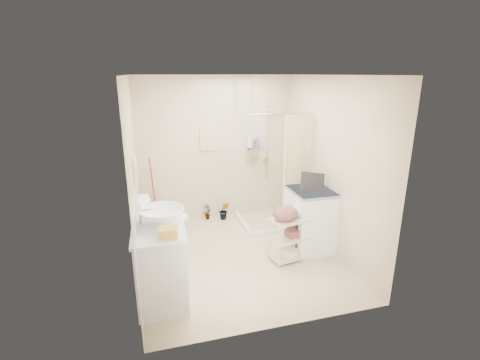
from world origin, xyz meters
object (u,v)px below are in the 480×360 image
object	(u,v)px
toilet	(164,220)
washing_machine	(312,219)
vanity	(161,261)
laundry_rack	(290,235)

from	to	relation	value
toilet	washing_machine	xyz separation A→B (m)	(2.18, -0.75, 0.08)
vanity	toilet	world-z (taller)	vanity
vanity	toilet	xyz separation A→B (m)	(0.12, 1.37, -0.07)
toilet	vanity	bearing A→B (deg)	176.34
vanity	toilet	bearing A→B (deg)	86.32
vanity	washing_machine	distance (m)	2.38
washing_machine	laundry_rack	bearing A→B (deg)	-153.49
vanity	laundry_rack	distance (m)	1.89
washing_machine	laundry_rack	world-z (taller)	washing_machine
toilet	washing_machine	size ratio (longest dim) A/B	0.84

